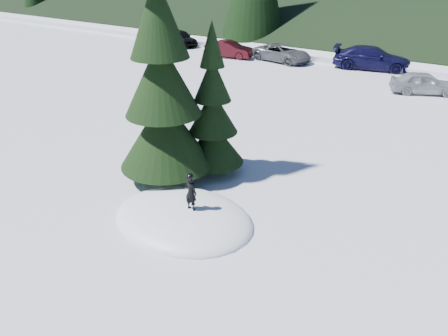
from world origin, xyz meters
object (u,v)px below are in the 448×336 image
Objects in this scene: child_skier at (191,193)px; car_3 at (372,58)px; car_4 at (424,83)px; spruce_tall at (162,87)px; spruce_short at (213,117)px; car_0 at (180,38)px; car_1 at (229,49)px; car_2 at (282,53)px.

child_skier is 22.29m from car_3.
car_4 is at bearing -97.25° from child_skier.
spruce_short is (1.00, 1.40, -1.22)m from spruce_tall.
spruce_short is 1.02× the size of car_3.
car_1 is at bearing -83.77° from car_0.
car_4 is (10.53, -2.81, -0.01)m from car_2.
car_1 is (-9.47, 18.00, -2.70)m from spruce_tall.
spruce_tall is at bearing 138.13° from car_4.
car_3 is (-0.24, 19.05, -1.34)m from spruce_short.
car_2 is (-5.47, 19.06, -2.70)m from spruce_tall.
car_3 is (-1.73, 22.22, -0.26)m from child_skier.
car_1 is 0.84× the size of car_2.
car_3 is (10.23, 2.45, 0.14)m from car_1.
car_2 is at bearing 50.46° from car_4.
child_skier is at bearing -35.43° from spruce_tall.
child_skier is 28.03m from car_0.
spruce_tall is 3.83m from child_skier.
car_2 is at bearing 110.12° from spruce_short.
spruce_short is at bearing 54.46° from spruce_tall.
car_0 is at bearing 128.63° from spruce_tall.
car_4 is (4.06, 14.85, -1.49)m from spruce_short.
car_2 is 1.24× the size of car_4.
spruce_tall reaches higher than child_skier.
car_1 is at bearing 122.24° from spruce_short.
car_0 is 20.97m from car_4.
spruce_short is at bearing -159.10° from car_1.
car_1 is (-11.96, 19.77, -0.40)m from child_skier.
spruce_short reaches higher than car_2.
car_1 is 14.63m from car_4.
child_skier is 23.11m from car_1.
spruce_tall is at bearing -34.59° from child_skier.
car_1 is at bearing 117.75° from spruce_tall.
car_0 is 10.19m from car_2.
car_3 is (6.23, 1.38, 0.14)m from car_2.
car_2 is at bearing -68.24° from child_skier.
car_1 is at bearing 58.56° from car_4.
spruce_short is 3.67m from child_skier.
spruce_tall is 2.29× the size of car_1.
spruce_short is at bearing -150.75° from car_2.
car_3 is at bearing 21.08° from car_4.
car_2 reaches higher than car_1.
spruce_short is 24.70m from car_0.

